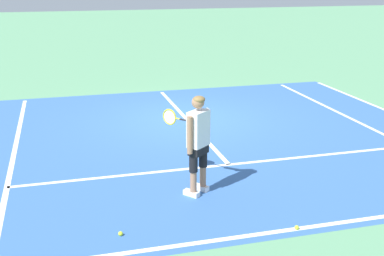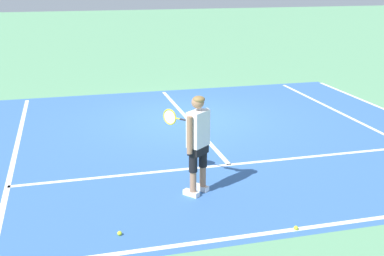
{
  "view_description": "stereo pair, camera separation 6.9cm",
  "coord_description": "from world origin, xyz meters",
  "views": [
    {
      "loc": [
        -3.07,
        -11.8,
        3.59
      ],
      "look_at": [
        -0.94,
        -3.98,
        1.05
      ],
      "focal_mm": 46.28,
      "sensor_mm": 36.0,
      "label": 1
    },
    {
      "loc": [
        -3.0,
        -11.81,
        3.59
      ],
      "look_at": [
        -0.94,
        -3.98,
        1.05
      ],
      "focal_mm": 46.28,
      "sensor_mm": 36.0,
      "label": 2
    }
  ],
  "objects": [
    {
      "name": "tennis_player",
      "position": [
        -0.96,
        -4.35,
        0.99
      ],
      "size": [
        0.66,
        1.19,
        1.71
      ],
      "color": "white",
      "rests_on": "ground"
    },
    {
      "name": "ground_plane",
      "position": [
        0.0,
        0.0,
        0.0
      ],
      "size": [
        80.0,
        80.0,
        0.0
      ],
      "primitive_type": "plane",
      "color": "#609E70"
    },
    {
      "name": "line_centre_service",
      "position": [
        0.0,
        -0.07,
        0.0
      ],
      "size": [
        0.1,
        6.4,
        0.01
      ],
      "primitive_type": "cube",
      "color": "white",
      "rests_on": "ground"
    },
    {
      "name": "court_inner_surface",
      "position": [
        0.0,
        -1.41,
        0.0
      ],
      "size": [
        10.98,
        9.48,
        0.0
      ],
      "primitive_type": "cube",
      "color": "#3866A8",
      "rests_on": "ground"
    },
    {
      "name": "line_service",
      "position": [
        0.0,
        -3.27,
        0.0
      ],
      "size": [
        8.23,
        0.1,
        0.01
      ],
      "primitive_type": "cube",
      "color": "white",
      "rests_on": "ground"
    },
    {
      "name": "line_singles_right",
      "position": [
        4.12,
        -1.41,
        0.0
      ],
      "size": [
        0.1,
        9.08,
        0.01
      ],
      "primitive_type": "cube",
      "color": "white",
      "rests_on": "ground"
    },
    {
      "name": "tennis_ball_by_baseline",
      "position": [
        0.11,
        -5.96,
        0.03
      ],
      "size": [
        0.07,
        0.07,
        0.07
      ],
      "primitive_type": "sphere",
      "color": "#CCE02D",
      "rests_on": "ground"
    },
    {
      "name": "tennis_ball_near_feet",
      "position": [
        -2.4,
        -5.46,
        0.03
      ],
      "size": [
        0.07,
        0.07,
        0.07
      ],
      "primitive_type": "sphere",
      "color": "#CCE02D",
      "rests_on": "ground"
    },
    {
      "name": "line_singles_left",
      "position": [
        -4.12,
        -1.41,
        0.0
      ],
      "size": [
        0.1,
        9.08,
        0.01
      ],
      "primitive_type": "cube",
      "color": "white",
      "rests_on": "ground"
    },
    {
      "name": "line_baseline",
      "position": [
        0.0,
        -5.95,
        0.0
      ],
      "size": [
        10.98,
        0.1,
        0.01
      ],
      "primitive_type": "cube",
      "color": "white",
      "rests_on": "ground"
    }
  ]
}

